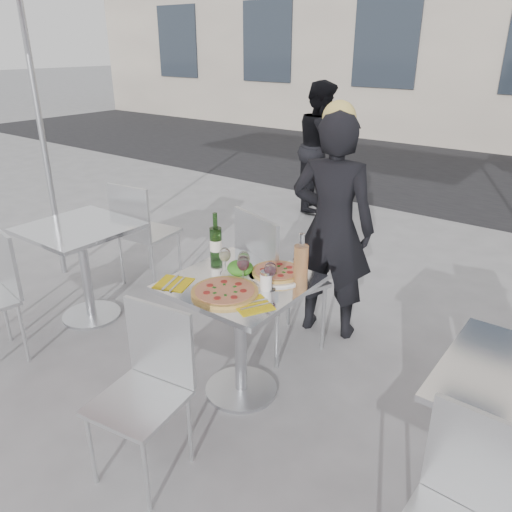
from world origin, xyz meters
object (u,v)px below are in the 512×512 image
Objects in this scene: wine_bottle at (216,241)px; napkin_right at (252,305)px; woman_diner at (332,228)px; wineglass_white_a at (225,256)px; sugar_shaker at (266,281)px; pizza_far at (277,273)px; side_chair_lfar at (140,226)px; wineglass_white_b at (244,259)px; pizza_near at (225,292)px; salad_plate at (240,269)px; wineglass_red_b at (270,271)px; chair_near at (149,378)px; chair_far at (271,272)px; main_table at (240,314)px; carafe at (301,263)px; side_table_left at (83,253)px; wineglass_red_a at (243,264)px; napkin_left at (174,283)px; pedestrian_a at (322,147)px.

wine_bottle reaches higher than napkin_right.
woman_diner is 10.13× the size of wineglass_white_a.
pizza_far is at bearing 107.07° from sugar_shaker.
wineglass_white_b is at bearing 152.16° from side_chair_lfar.
pizza_near is 2.28× the size of wineglass_white_b.
wineglass_red_b is (0.24, -0.04, 0.07)m from salad_plate.
chair_far is at bearing 86.96° from chair_near.
main_table is 0.32m from sugar_shaker.
carafe is 1.84× the size of wineglass_white_a.
pizza_far is 3.07× the size of sugar_shaker.
wineglass_red_b is (1.69, 0.02, 0.32)m from side_table_left.
wineglass_red_a reaches higher than napkin_right.
chair_near is 2.93× the size of carafe.
wine_bottle is at bearing 75.98° from napkin_left.
pizza_near is 0.24m from wineglass_white_b.
pizza_far reaches higher than napkin_right.
salad_plate is 0.12m from wineglass_white_a.
salad_plate is at bearing 34.16° from napkin_left.
main_table is 0.48m from wine_bottle.
chair_far reaches higher than wineglass_red_a.
wine_bottle is (-0.31, 0.16, 0.32)m from main_table.
wineglass_white_a is 0.65× the size of napkin_right.
wineglass_red_b reaches higher than side_table_left.
woman_diner is at bearing -176.87° from side_chair_lfar.
wineglass_red_a is at bearing -11.77° from wineglass_white_a.
napkin_left is (-0.15, -0.72, 0.16)m from chair_far.
salad_plate is at bearing 152.04° from side_chair_lfar.
main_table is at bearing -179.42° from pedestrian_a.
chair_far reaches higher than main_table.
carafe is at bearing -174.39° from pedestrian_a.
carafe is at bearing 92.68° from woman_diner.
main_table is 4.76× the size of wineglass_white_a.
wineglass_red_a is at bearing -41.42° from salad_plate.
chair_far is 0.68m from pizza_near.
wineglass_white_a is at bearing 178.28° from wineglass_red_b.
woman_diner is 0.94m from wineglass_white_a.
carafe is (1.80, -3.31, 0.08)m from pedestrian_a.
chair_near is 0.83m from wineglass_white_b.
pizza_near is (0.03, 0.53, 0.26)m from chair_near.
wine_bottle reaches higher than wineglass_red_b.
main_table is 0.47× the size of woman_diner.
wineglass_white_a reaches higher than pizza_near.
chair_far is at bearing 143.98° from carafe.
side_chair_lfar reaches higher than napkin_left.
wineglass_red_a reaches higher than salad_plate.
side_chair_lfar reaches higher than wineglass_white_b.
pedestrian_a is at bearing 113.62° from wineglass_white_b.
wineglass_red_a is (-0.01, 0.16, 0.10)m from pizza_near.
wineglass_white_a and wineglass_red_a have the same top height.
pizza_far reaches higher than side_table_left.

